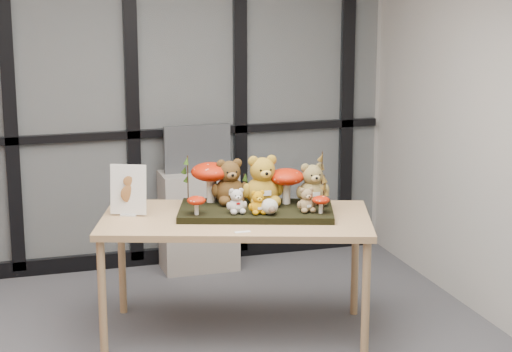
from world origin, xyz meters
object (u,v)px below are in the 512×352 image
object	(u,v)px
mushroom_front_right	(321,204)
mushroom_front_left	(197,204)
bear_small_yellow	(258,201)
cabinet	(199,221)
bear_tan_back	(312,181)
bear_pooh_yellow	(262,178)
mushroom_back_right	(286,185)
sign_holder	(128,192)
display_table	(236,227)
bear_brown_medium	(229,179)
monitor	(197,149)
bear_white_bow	(236,199)
bear_beige_small	(307,199)
mushroom_back_left	(211,180)
diorama_tray	(256,211)
plush_cream_hedgehog	(269,206)

from	to	relation	value
mushroom_front_right	mushroom_front_left	bearing A→B (deg)	165.65
bear_small_yellow	cabinet	size ratio (longest dim) A/B	0.21
bear_tan_back	bear_pooh_yellow	bearing A→B (deg)	-174.52
bear_pooh_yellow	bear_tan_back	size ratio (longest dim) A/B	1.20
bear_tan_back	mushroom_back_right	distance (m)	0.17
bear_tan_back	cabinet	xyz separation A→B (m)	(-0.44, 1.33, -0.59)
sign_holder	cabinet	distance (m)	1.44
display_table	mushroom_back_right	bearing A→B (deg)	28.44
bear_pooh_yellow	cabinet	xyz separation A→B (m)	(-0.12, 1.26, -0.62)
bear_brown_medium	monitor	xyz separation A→B (m)	(0.07, 1.18, -0.03)
display_table	bear_brown_medium	size ratio (longest dim) A/B	5.85
bear_white_bow	monitor	size ratio (longest dim) A/B	0.34
bear_beige_small	mushroom_back_left	world-z (taller)	mushroom_back_left
bear_brown_medium	cabinet	xyz separation A→B (m)	(0.07, 1.16, -0.60)
mushroom_back_left	bear_tan_back	bearing A→B (deg)	-20.65
bear_beige_small	mushroom_front_left	size ratio (longest dim) A/B	1.31
display_table	monitor	world-z (taller)	monitor
bear_small_yellow	cabinet	distance (m)	1.55
diorama_tray	bear_brown_medium	size ratio (longest dim) A/B	3.04
display_table	mushroom_front_left	distance (m)	0.31
bear_beige_small	bear_pooh_yellow	bearing A→B (deg)	149.48
monitor	mushroom_back_right	bearing A→B (deg)	-77.93
bear_brown_medium	mushroom_back_right	xyz separation A→B (m)	(0.34, -0.12, -0.03)
bear_white_bow	monitor	bearing A→B (deg)	104.26
plush_cream_hedgehog	monitor	xyz separation A→B (m)	(-0.10, 1.51, 0.07)
bear_white_bow	mushroom_front_right	distance (m)	0.52
bear_beige_small	plush_cream_hedgehog	bearing A→B (deg)	-164.71
bear_white_bow	bear_beige_small	bearing A→B (deg)	5.26
diorama_tray	sign_holder	size ratio (longest dim) A/B	2.96
display_table	diorama_tray	bearing A→B (deg)	26.57
mushroom_front_right	sign_holder	distance (m)	1.20
mushroom_back_right	cabinet	size ratio (longest dim) A/B	0.33
bear_small_yellow	bear_beige_small	size ratio (longest dim) A/B	0.97
bear_beige_small	mushroom_front_right	bearing A→B (deg)	-22.15
bear_brown_medium	bear_beige_small	xyz separation A→B (m)	(0.40, -0.34, -0.07)
diorama_tray	bear_pooh_yellow	distance (m)	0.22
bear_brown_medium	mushroom_front_right	xyz separation A→B (m)	(0.47, -0.40, -0.10)
bear_pooh_yellow	sign_holder	xyz separation A→B (m)	(-0.83, 0.14, -0.06)
plush_cream_hedgehog	bear_pooh_yellow	bearing A→B (deg)	101.42
bear_small_yellow	mushroom_front_left	world-z (taller)	bear_small_yellow
bear_small_yellow	bear_white_bow	distance (m)	0.13
bear_tan_back	mushroom_back_left	bearing A→B (deg)	177.15
mushroom_front_right	mushroom_back_left	bearing A→B (deg)	141.59
bear_pooh_yellow	mushroom_front_left	bearing A→B (deg)	-148.64
bear_beige_small	mushroom_front_left	bearing A→B (deg)	-173.17
display_table	mushroom_front_right	bearing A→B (deg)	-5.97
bear_brown_medium	bear_white_bow	world-z (taller)	bear_brown_medium
mushroom_back_left	sign_holder	size ratio (longest dim) A/B	0.87
monitor	mushroom_front_right	bearing A→B (deg)	-75.56
plush_cream_hedgehog	mushroom_back_left	bearing A→B (deg)	142.54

